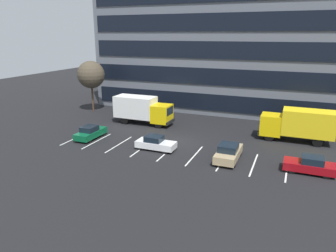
{
  "coord_description": "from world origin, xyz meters",
  "views": [
    {
      "loc": [
        11.21,
        -30.24,
        11.32
      ],
      "look_at": [
        -1.61,
        0.72,
        1.4
      ],
      "focal_mm": 33.46,
      "sensor_mm": 36.0,
      "label": 1
    }
  ],
  "objects_px": {
    "box_truck_yellow": "(142,109)",
    "sedan_forest": "(90,132)",
    "sedan_maroon": "(310,165)",
    "bare_tree": "(91,75)",
    "sedan_tan": "(228,152)",
    "sedan_white": "(155,143)",
    "box_truck_yellow_all": "(298,124)"
  },
  "relations": [
    {
      "from": "sedan_tan",
      "to": "sedan_forest",
      "type": "height_order",
      "value": "sedan_tan"
    },
    {
      "from": "sedan_white",
      "to": "bare_tree",
      "type": "relative_size",
      "value": 0.53
    },
    {
      "from": "box_truck_yellow",
      "to": "sedan_maroon",
      "type": "xyz_separation_m",
      "value": [
        19.89,
        -8.04,
        -1.3
      ]
    },
    {
      "from": "sedan_tan",
      "to": "box_truck_yellow_all",
      "type": "bearing_deg",
      "value": 54.69
    },
    {
      "from": "sedan_tan",
      "to": "bare_tree",
      "type": "xyz_separation_m",
      "value": [
        -23.04,
        11.3,
        4.73
      ]
    },
    {
      "from": "box_truck_yellow_all",
      "to": "box_truck_yellow",
      "type": "distance_m",
      "value": 18.75
    },
    {
      "from": "sedan_forest",
      "to": "sedan_white",
      "type": "bearing_deg",
      "value": -2.87
    },
    {
      "from": "sedan_white",
      "to": "sedan_maroon",
      "type": "xyz_separation_m",
      "value": [
        14.33,
        -0.05,
        0.02
      ]
    },
    {
      "from": "box_truck_yellow_all",
      "to": "box_truck_yellow",
      "type": "xyz_separation_m",
      "value": [
        -18.75,
        -0.23,
        0.0
      ]
    },
    {
      "from": "sedan_tan",
      "to": "sedan_maroon",
      "type": "bearing_deg",
      "value": -0.91
    },
    {
      "from": "box_truck_yellow_all",
      "to": "sedan_white",
      "type": "height_order",
      "value": "box_truck_yellow_all"
    },
    {
      "from": "sedan_tan",
      "to": "sedan_maroon",
      "type": "xyz_separation_m",
      "value": [
        6.92,
        -0.11,
        -0.06
      ]
    },
    {
      "from": "box_truck_yellow",
      "to": "sedan_forest",
      "type": "distance_m",
      "value": 8.14
    },
    {
      "from": "sedan_tan",
      "to": "box_truck_yellow",
      "type": "bearing_deg",
      "value": 148.56
    },
    {
      "from": "box_truck_yellow_all",
      "to": "sedan_forest",
      "type": "distance_m",
      "value": 22.82
    },
    {
      "from": "sedan_tan",
      "to": "sedan_maroon",
      "type": "relative_size",
      "value": 1.09
    },
    {
      "from": "box_truck_yellow",
      "to": "sedan_white",
      "type": "xyz_separation_m",
      "value": [
        5.56,
        -7.99,
        -1.32
      ]
    },
    {
      "from": "sedan_white",
      "to": "sedan_maroon",
      "type": "distance_m",
      "value": 14.33
    },
    {
      "from": "sedan_white",
      "to": "sedan_tan",
      "type": "height_order",
      "value": "sedan_tan"
    },
    {
      "from": "sedan_tan",
      "to": "sedan_maroon",
      "type": "height_order",
      "value": "sedan_tan"
    },
    {
      "from": "sedan_tan",
      "to": "bare_tree",
      "type": "distance_m",
      "value": 26.09
    },
    {
      "from": "sedan_maroon",
      "to": "bare_tree",
      "type": "xyz_separation_m",
      "value": [
        -29.96,
        11.41,
        4.79
      ]
    },
    {
      "from": "box_truck_yellow_all",
      "to": "sedan_tan",
      "type": "bearing_deg",
      "value": -125.31
    },
    {
      "from": "box_truck_yellow",
      "to": "bare_tree",
      "type": "relative_size",
      "value": 1.02
    },
    {
      "from": "box_truck_yellow_all",
      "to": "sedan_maroon",
      "type": "xyz_separation_m",
      "value": [
        1.15,
        -8.27,
        -1.3
      ]
    },
    {
      "from": "box_truck_yellow",
      "to": "bare_tree",
      "type": "height_order",
      "value": "bare_tree"
    },
    {
      "from": "box_truck_yellow",
      "to": "bare_tree",
      "type": "distance_m",
      "value": 11.18
    },
    {
      "from": "box_truck_yellow",
      "to": "sedan_maroon",
      "type": "height_order",
      "value": "box_truck_yellow"
    },
    {
      "from": "box_truck_yellow",
      "to": "sedan_forest",
      "type": "bearing_deg",
      "value": -109.26
    },
    {
      "from": "bare_tree",
      "to": "box_truck_yellow",
      "type": "bearing_deg",
      "value": -18.52
    },
    {
      "from": "sedan_tan",
      "to": "sedan_forest",
      "type": "relative_size",
      "value": 1.1
    },
    {
      "from": "sedan_white",
      "to": "sedan_forest",
      "type": "relative_size",
      "value": 0.98
    }
  ]
}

